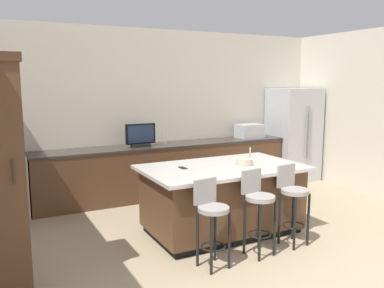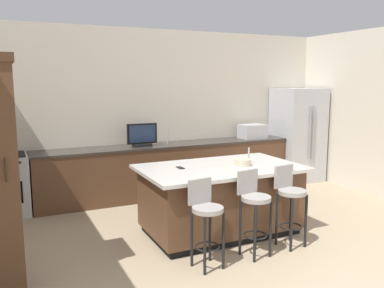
{
  "view_description": "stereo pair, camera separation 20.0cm",
  "coord_description": "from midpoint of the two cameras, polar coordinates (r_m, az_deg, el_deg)",
  "views": [
    {
      "loc": [
        -2.9,
        -2.44,
        2.02
      ],
      "look_at": [
        -0.14,
        2.94,
        1.07
      ],
      "focal_mm": 37.89,
      "sensor_mm": 36.0,
      "label": 1
    },
    {
      "loc": [
        -2.72,
        -2.53,
        2.02
      ],
      "look_at": [
        -0.14,
        2.94,
        1.07
      ],
      "focal_mm": 37.89,
      "sensor_mm": 36.0,
      "label": 2
    }
  ],
  "objects": [
    {
      "name": "counter_back",
      "position": [
        7.19,
        -4.25,
        -3.62
      ],
      "size": [
        4.62,
        0.62,
        0.92
      ],
      "color": "brown",
      "rests_on": "ground_plane"
    },
    {
      "name": "fruit_bowl",
      "position": [
        5.43,
        6.35,
        -2.53
      ],
      "size": [
        0.21,
        0.21,
        0.09
      ],
      "primitive_type": "cylinder",
      "color": "beige",
      "rests_on": "kitchen_island"
    },
    {
      "name": "refrigerator",
      "position": [
        8.48,
        13.39,
        1.33
      ],
      "size": [
        0.89,
        0.82,
        1.86
      ],
      "color": "#B7BABF",
      "rests_on": "ground_plane"
    },
    {
      "name": "bar_stool_center",
      "position": [
        4.77,
        8.07,
        -8.44
      ],
      "size": [
        0.34,
        0.36,
        0.99
      ],
      "rotation": [
        0.0,
        0.0,
        0.17
      ],
      "color": "gray",
      "rests_on": "ground_plane"
    },
    {
      "name": "sink_faucet_island",
      "position": [
        5.56,
        7.16,
        -1.58
      ],
      "size": [
        0.02,
        0.02,
        0.22
      ],
      "primitive_type": "cylinder",
      "color": "#B2B2B7",
      "rests_on": "kitchen_island"
    },
    {
      "name": "cell_phone",
      "position": [
        5.23,
        -2.4,
        -3.37
      ],
      "size": [
        0.07,
        0.15,
        0.01
      ],
      "primitive_type": "cube",
      "rotation": [
        0.0,
        0.0,
        0.01
      ],
      "color": "black",
      "rests_on": "kitchen_island"
    },
    {
      "name": "tv_monitor",
      "position": [
        6.85,
        -8.09,
        1.1
      ],
      "size": [
        0.52,
        0.16,
        0.39
      ],
      "color": "black",
      "rests_on": "counter_back"
    },
    {
      "name": "bar_stool_left",
      "position": [
        4.43,
        1.46,
        -10.05
      ],
      "size": [
        0.34,
        0.36,
        0.96
      ],
      "rotation": [
        0.0,
        0.0,
        0.15
      ],
      "color": "gray",
      "rests_on": "ground_plane"
    },
    {
      "name": "tv_remote",
      "position": [
        5.43,
        6.36,
        -2.88
      ],
      "size": [
        0.08,
        0.18,
        0.02
      ],
      "primitive_type": "cube",
      "rotation": [
        0.0,
        0.0,
        0.21
      ],
      "color": "black",
      "rests_on": "kitchen_island"
    },
    {
      "name": "range_oven",
      "position": [
        6.65,
        -26.05,
        -5.49
      ],
      "size": [
        0.71,
        0.63,
        0.94
      ],
      "color": "#B7BABF",
      "rests_on": "ground_plane"
    },
    {
      "name": "wall_back",
      "position": [
        7.42,
        -4.85,
        4.55
      ],
      "size": [
        6.85,
        0.12,
        2.91
      ],
      "primitive_type": "cube",
      "color": "beige",
      "rests_on": "ground_plane"
    },
    {
      "name": "kitchen_island",
      "position": [
        5.46,
        3.22,
        -7.67
      ],
      "size": [
        2.1,
        1.27,
        0.9
      ],
      "color": "black",
      "rests_on": "ground_plane"
    },
    {
      "name": "microwave",
      "position": [
        7.92,
        7.37,
        1.82
      ],
      "size": [
        0.48,
        0.36,
        0.27
      ],
      "primitive_type": "cube",
      "color": "#B7BABF",
      "rests_on": "counter_back"
    },
    {
      "name": "bar_stool_right",
      "position": [
        5.14,
        12.88,
        -7.35
      ],
      "size": [
        0.34,
        0.36,
        0.99
      ],
      "rotation": [
        0.0,
        0.0,
        0.14
      ],
      "color": "gray",
      "rests_on": "ground_plane"
    },
    {
      "name": "sink_faucet_back",
      "position": [
        7.18,
        -4.55,
        1.04
      ],
      "size": [
        0.02,
        0.02,
        0.24
      ],
      "primitive_type": "cylinder",
      "color": "#B2B2B7",
      "rests_on": "counter_back"
    }
  ]
}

